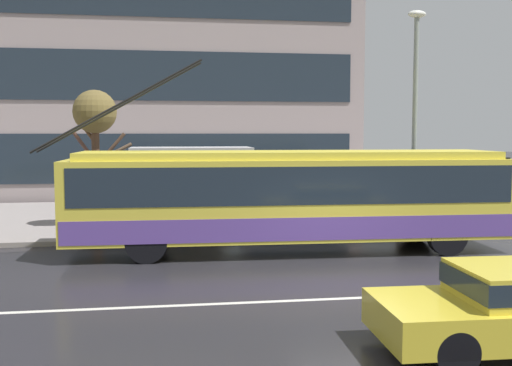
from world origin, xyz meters
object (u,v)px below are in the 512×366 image
at_px(street_lamp, 415,101).
at_px(street_tree_bare, 95,117).
at_px(bus_shelter, 191,167).
at_px(pedestrian_approaching_curb, 193,178).
at_px(pedestrian_at_shelter, 399,174).
at_px(trolleybus, 290,196).

xyz_separation_m(street_lamp, street_tree_bare, (-10.23, 1.49, -0.51)).
distance_m(bus_shelter, street_tree_bare, 3.52).
bearing_deg(bus_shelter, street_lamp, -6.20).
relative_size(pedestrian_approaching_curb, street_tree_bare, 0.44).
bearing_deg(pedestrian_at_shelter, pedestrian_approaching_curb, 174.00).
bearing_deg(bus_shelter, pedestrian_at_shelter, 2.03).
bearing_deg(bus_shelter, street_tree_bare, 166.96).
relative_size(bus_shelter, pedestrian_approaching_curb, 1.94).
relative_size(trolleybus, pedestrian_approaching_curb, 6.50).
xyz_separation_m(pedestrian_at_shelter, pedestrian_approaching_curb, (-7.00, 0.74, -0.11)).
distance_m(pedestrian_at_shelter, street_tree_bare, 10.33).
distance_m(trolleybus, bus_shelter, 4.27).
height_order(pedestrian_at_shelter, pedestrian_approaching_curb, pedestrian_at_shelter).
bearing_deg(trolleybus, street_tree_bare, 143.80).
distance_m(trolleybus, street_tree_bare, 7.27).
relative_size(pedestrian_approaching_curb, street_lamp, 0.28).
bearing_deg(street_tree_bare, pedestrian_at_shelter, -2.56).
bearing_deg(street_tree_bare, street_lamp, -8.26).
xyz_separation_m(pedestrian_at_shelter, street_tree_bare, (-10.14, 0.45, 1.93)).
bearing_deg(pedestrian_approaching_curb, street_lamp, -14.00).
bearing_deg(trolleybus, pedestrian_at_shelter, 38.61).
relative_size(bus_shelter, pedestrian_at_shelter, 1.86).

